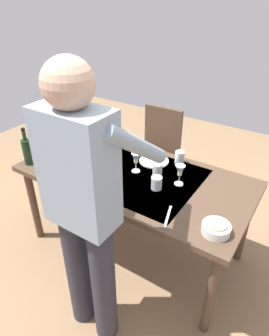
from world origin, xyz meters
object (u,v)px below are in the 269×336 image
Objects in this scene: side_bowl_bread at (216,228)px; dinner_plate_near at (154,161)px; wine_bottle at (27,151)px; water_cup_far_left at (180,157)px; wine_glass_left at (136,159)px; dining_table at (135,182)px; water_cup_near_right at (157,183)px; serving_bowl_pasta at (100,152)px; water_cup_far_right at (157,169)px; water_cup_near_left at (101,189)px; person_server at (85,205)px; wine_glass_right at (180,171)px; side_bowl_salad at (104,171)px; chair_near at (157,148)px.

dinner_plate_near is (0.68, -0.50, -0.03)m from side_bowl_bread.
wine_bottle is 2.97× the size of water_cup_far_left.
wine_bottle reaches higher than wine_glass_left.
water_cup_near_right reaches higher than dining_table.
dinner_plate_near is (-0.79, -0.55, -0.10)m from wine_bottle.
serving_bowl_pasta is (0.37, -0.04, -0.07)m from wine_glass_left.
dining_table is 7.35× the size of dinner_plate_near.
water_cup_near_left is at bearing 66.99° from water_cup_far_right.
wine_bottle is 2.71× the size of water_cup_near_left.
person_server is 5.63× the size of serving_bowl_pasta.
wine_glass_left is 1.66× the size of water_cup_near_right.
dinner_plate_near is at bearing -57.35° from water_cup_near_right.
wine_glass_right reaches higher than water_cup_near_left.
water_cup_near_right is 0.30× the size of serving_bowl_pasta.
dining_table is 9.39× the size of side_bowl_salad.
wine_bottle is 0.62m from side_bowl_salad.
wine_bottle is (0.51, 1.13, 0.31)m from chair_near.
person_server is 10.56× the size of side_bowl_bread.
wine_glass_right is at bearing -132.52° from water_cup_near_left.
wine_bottle is 1.29× the size of dinner_plate_near.
wine_glass_left is (0.16, -0.72, -0.12)m from person_server.
person_server reaches higher than wine_bottle.
person_server is at bearing 37.26° from side_bowl_bread.
water_cup_far_right is at bearing -179.50° from serving_bowl_pasta.
water_cup_near_right is at bearing 161.86° from dining_table.
person_server is 7.34× the size of dinner_plate_near.
water_cup_far_left reaches higher than dinner_plate_near.
dining_table is 15.45× the size of water_cup_near_left.
person_server is 0.95m from serving_bowl_pasta.
wine_glass_right is at bearing -159.02° from side_bowl_salad.
wine_glass_left is at bearing 16.78° from water_cup_far_right.
wine_glass_right is at bearing -170.30° from dining_table.
side_bowl_salad is at bearing 38.14° from dining_table.
chair_near reaches higher than dinner_plate_near.
water_cup_far_right is at bearing 76.29° from water_cup_far_left.
chair_near is (0.26, -0.81, -0.13)m from dining_table.
chair_near is 1.20m from water_cup_near_left.
dining_table is 0.25m from side_bowl_salad.
water_cup_far_left reaches higher than serving_bowl_pasta.
wine_bottle is at bearing -22.01° from person_server.
side_bowl_bread is at bearing 158.73° from water_cup_near_right.
water_cup_far_right is (-0.40, 0.73, 0.25)m from chair_near.
side_bowl_salad is (0.38, 0.46, -0.02)m from water_cup_far_left.
water_cup_far_right reaches higher than dining_table.
serving_bowl_pasta and side_bowl_bread have the same top height.
wine_glass_left is 1.52× the size of water_cup_far_left.
water_cup_near_right is at bearing -166.13° from wine_bottle.
wine_glass_left reaches higher than dining_table.
dinner_plate_near is at bearing -96.21° from water_cup_near_left.
person_server is at bearing 102.67° from wine_glass_left.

